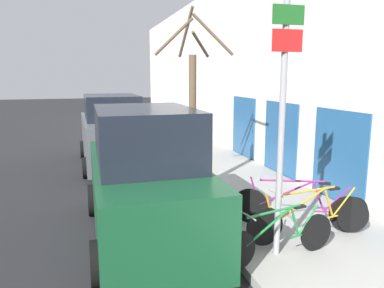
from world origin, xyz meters
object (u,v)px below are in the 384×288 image
at_px(bicycle_2, 298,207).
at_px(pedestrian_near, 174,123).
at_px(signpost, 282,118).
at_px(street_tree, 193,109).
at_px(bicycle_1, 311,217).
at_px(parked_car_1, 112,133).
at_px(parked_car_0, 145,181).
at_px(bicycle_0, 279,238).

height_order(bicycle_2, pedestrian_near, pedestrian_near).
height_order(signpost, street_tree, street_tree).
bearing_deg(bicycle_1, bicycle_2, -7.35).
distance_m(bicycle_2, street_tree, 3.40).
relative_size(signpost, pedestrian_near, 2.31).
relative_size(signpost, bicycle_2, 1.86).
bearing_deg(parked_car_1, pedestrian_near, 31.23).
height_order(signpost, bicycle_1, signpost).
height_order(signpost, parked_car_0, signpost).
distance_m(bicycle_1, parked_car_1, 7.67).
distance_m(bicycle_1, street_tree, 3.79).
height_order(bicycle_2, parked_car_1, parked_car_1).
height_order(bicycle_0, bicycle_1, bicycle_1).
bearing_deg(pedestrian_near, bicycle_1, -108.08).
relative_size(parked_car_1, pedestrian_near, 2.75).
bearing_deg(signpost, street_tree, 95.38).
relative_size(bicycle_2, pedestrian_near, 1.24).
bearing_deg(bicycle_1, street_tree, 18.86).
xyz_separation_m(bicycle_2, pedestrian_near, (-0.34, 8.22, 0.58)).
bearing_deg(street_tree, parked_car_1, 112.45).
bearing_deg(parked_car_1, signpost, -76.53).
xyz_separation_m(bicycle_1, bicycle_2, (0.05, 0.49, 0.01)).
bearing_deg(street_tree, parked_car_0, -125.89).
xyz_separation_m(bicycle_1, street_tree, (-1.17, 3.22, 1.62)).
xyz_separation_m(bicycle_0, parked_car_0, (-1.76, 1.68, 0.57)).
xyz_separation_m(bicycle_0, bicycle_2, (0.96, 1.02, 0.04)).
height_order(signpost, parked_car_1, signpost).
relative_size(pedestrian_near, street_tree, 0.39).
height_order(bicycle_0, bicycle_2, bicycle_2).
bearing_deg(parked_car_0, bicycle_0, -43.24).
distance_m(signpost, bicycle_1, 1.99).
bearing_deg(pedestrian_near, bicycle_2, -107.60).
relative_size(signpost, parked_car_1, 0.84).
relative_size(signpost, bicycle_1, 1.62).
bearing_deg(bicycle_2, signpost, 164.44).
relative_size(bicycle_0, bicycle_1, 0.86).
distance_m(signpost, street_tree, 3.58).
bearing_deg(bicycle_0, parked_car_1, 4.57).
relative_size(signpost, parked_car_0, 0.85).
xyz_separation_m(signpost, bicycle_0, (-0.08, -0.19, -1.80)).
bearing_deg(bicycle_0, street_tree, -5.23).
relative_size(bicycle_0, pedestrian_near, 1.23).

